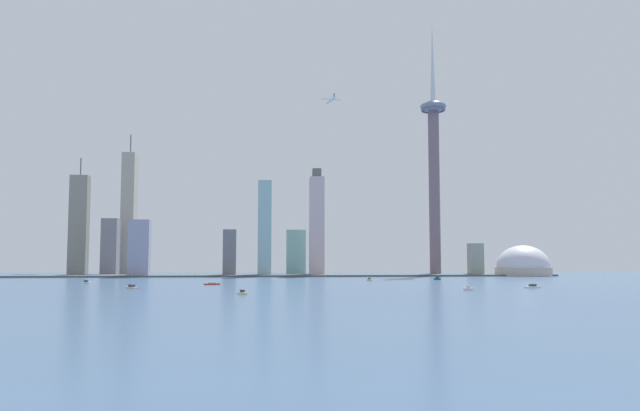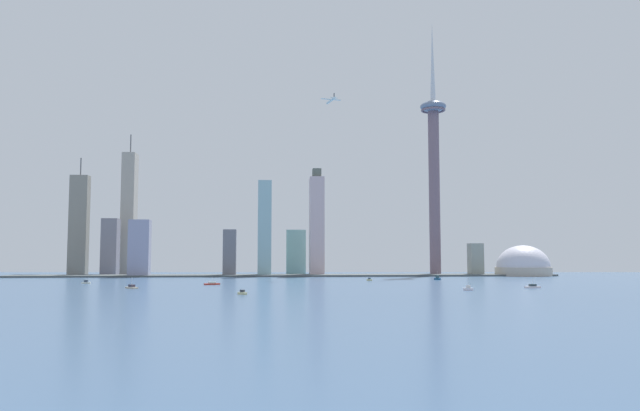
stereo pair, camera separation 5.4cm
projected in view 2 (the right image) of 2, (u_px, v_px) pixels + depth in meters
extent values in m
plane|color=#3D5B7E|center=(307.00, 303.00, 368.60)|extent=(6000.00, 6000.00, 0.00)
cube|color=#4E5555|center=(287.00, 275.00, 810.56)|extent=(717.92, 50.78, 2.28)
cylinder|color=slate|center=(434.00, 190.00, 858.66)|extent=(15.25, 15.25, 237.50)
ellipsoid|color=slate|center=(433.00, 107.00, 868.10)|extent=(36.66, 36.66, 15.31)
torus|color=slate|center=(433.00, 110.00, 867.68)|extent=(34.23, 34.23, 3.06)
cone|color=silver|center=(432.00, 62.00, 873.26)|extent=(7.63, 7.63, 114.31)
cylinder|color=#BDB1A0|center=(523.00, 271.00, 830.90)|extent=(74.70, 74.70, 11.66)
ellipsoid|color=silver|center=(523.00, 267.00, 831.36)|extent=(70.97, 70.97, 58.89)
cube|color=slate|center=(230.00, 253.00, 811.02)|extent=(17.10, 12.57, 61.76)
cube|color=#ACA091|center=(129.00, 213.00, 894.42)|extent=(18.58, 27.87, 176.68)
cylinder|color=#4C4C51|center=(131.00, 144.00, 902.57)|extent=(1.60, 1.60, 28.24)
cube|color=#9393B1|center=(139.00, 248.00, 791.78)|extent=(26.58, 17.33, 73.57)
cube|color=#93BBC2|center=(265.00, 228.00, 821.57)|extent=(17.97, 17.90, 127.73)
cube|color=#959A8E|center=(476.00, 259.00, 839.74)|extent=(17.58, 19.17, 43.92)
cube|color=beige|center=(317.00, 226.00, 840.80)|extent=(19.36, 27.38, 134.72)
cube|color=#5B6157|center=(317.00, 173.00, 846.63)|extent=(11.62, 16.43, 11.77)
cube|color=gray|center=(110.00, 247.00, 844.13)|extent=(21.41, 21.46, 78.12)
cube|color=gray|center=(79.00, 225.00, 885.84)|extent=(25.29, 17.54, 143.14)
cylinder|color=#4C4C51|center=(81.00, 167.00, 892.56)|extent=(1.60, 1.60, 25.94)
cube|color=#86B6AD|center=(296.00, 252.00, 866.84)|extent=(27.39, 13.47, 63.48)
cube|color=beige|center=(369.00, 280.00, 673.32)|extent=(6.40, 3.92, 1.77)
cube|color=#34434C|center=(369.00, 278.00, 673.45)|extent=(2.99, 2.27, 1.63)
cube|color=beige|center=(132.00, 288.00, 520.42)|extent=(13.56, 16.34, 1.37)
cube|color=#373241|center=(132.00, 286.00, 520.56)|extent=(6.96, 7.90, 2.09)
cylinder|color=silver|center=(132.00, 281.00, 520.88)|extent=(0.24, 0.24, 6.01)
cube|color=beige|center=(242.00, 293.00, 441.73)|extent=(7.22, 7.84, 1.77)
cube|color=#2B2F37|center=(242.00, 291.00, 441.87)|extent=(3.71, 3.90, 1.71)
cube|color=navy|center=(437.00, 279.00, 697.26)|extent=(6.21, 8.85, 2.01)
cube|color=#29444B|center=(437.00, 277.00, 697.46)|extent=(3.48, 4.22, 2.95)
cylinder|color=silver|center=(437.00, 273.00, 697.78)|extent=(0.24, 0.24, 5.14)
cube|color=red|center=(212.00, 284.00, 585.59)|extent=(15.43, 9.29, 1.27)
cube|color=silver|center=(212.00, 283.00, 585.70)|extent=(7.17, 5.01, 1.55)
cylinder|color=silver|center=(212.00, 279.00, 585.97)|extent=(0.24, 0.24, 5.27)
cube|color=white|center=(86.00, 283.00, 603.79)|extent=(8.84, 3.35, 1.67)
cube|color=#333E4D|center=(86.00, 281.00, 603.93)|extent=(3.97, 2.04, 2.01)
cube|color=white|center=(533.00, 287.00, 528.01)|extent=(14.64, 6.96, 1.59)
cube|color=#29373D|center=(533.00, 285.00, 528.14)|extent=(6.67, 4.08, 1.78)
cylinder|color=silver|center=(532.00, 282.00, 528.37)|extent=(0.24, 0.24, 3.95)
cube|color=white|center=(468.00, 289.00, 493.20)|extent=(7.83, 3.24, 1.97)
cube|color=silver|center=(468.00, 287.00, 493.36)|extent=(3.51, 2.08, 2.09)
cylinder|color=silver|center=(468.00, 281.00, 493.70)|extent=(0.24, 0.24, 6.44)
cylinder|color=white|center=(331.00, 100.00, 786.97)|extent=(9.79, 29.00, 3.09)
sphere|color=white|center=(327.00, 103.00, 800.75)|extent=(3.09, 3.09, 3.09)
cube|color=white|center=(331.00, 99.00, 787.09)|extent=(26.74, 9.31, 0.50)
cube|color=white|center=(334.00, 98.00, 775.44)|extent=(9.62, 4.33, 0.40)
cube|color=#2D333D|center=(334.00, 95.00, 775.72)|extent=(1.00, 2.27, 5.00)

